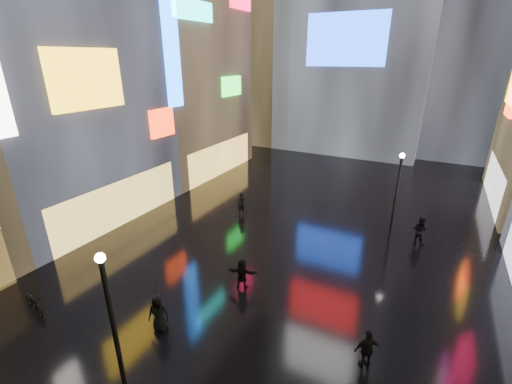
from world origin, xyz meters
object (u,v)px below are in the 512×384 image
Objects in this scene: lamp_far at (397,189)px; pedestrian_3 at (367,349)px; bicycle at (34,302)px; lamp_near at (112,316)px.

lamp_far is 3.25× the size of pedestrian_3.
lamp_far is at bearing -28.34° from bicycle.
pedestrian_3 is 0.90× the size of bicycle.
lamp_near is 1.00× the size of lamp_far.
bicycle is at bearing -130.54° from lamp_far.
pedestrian_3 is 13.92m from bicycle.
lamp_near is 6.84m from bicycle.
pedestrian_3 is at bearing 32.94° from lamp_near.
pedestrian_3 is (0.64, -11.14, -2.14)m from lamp_far.
lamp_far is 19.77m from bicycle.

